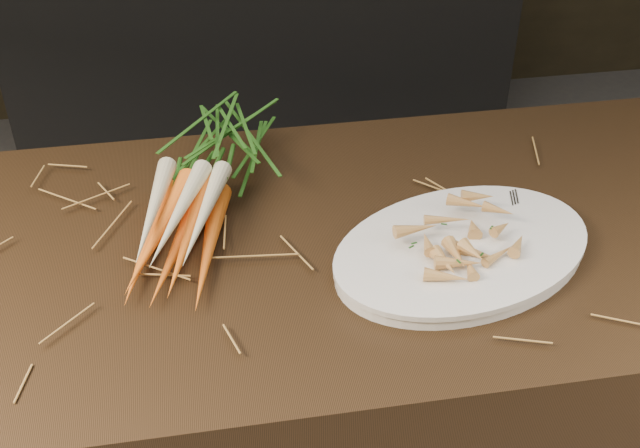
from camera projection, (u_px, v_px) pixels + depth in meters
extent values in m
cube|color=black|center=(208.00, 441.00, 1.49)|extent=(2.40, 0.70, 0.90)
cube|color=black|center=(260.00, 44.00, 3.05)|extent=(1.80, 0.60, 0.80)
cone|color=orange|center=(149.00, 241.00, 1.21)|extent=(0.10, 0.29, 0.04)
cone|color=orange|center=(179.00, 244.00, 1.20)|extent=(0.12, 0.29, 0.04)
cone|color=orange|center=(209.00, 246.00, 1.20)|extent=(0.09, 0.29, 0.04)
cone|color=orange|center=(160.00, 231.00, 1.18)|extent=(0.13, 0.29, 0.04)
cone|color=orange|center=(190.00, 233.00, 1.18)|extent=(0.11, 0.29, 0.04)
cone|color=beige|center=(153.00, 210.00, 1.18)|extent=(0.08, 0.27, 0.04)
cone|color=beige|center=(178.00, 214.00, 1.17)|extent=(0.11, 0.27, 0.04)
cone|color=beige|center=(204.00, 213.00, 1.18)|extent=(0.10, 0.27, 0.05)
ellipsoid|color=#2D721F|center=(214.00, 141.00, 1.38)|extent=(0.24, 0.29, 0.09)
cube|color=silver|center=(546.00, 225.00, 1.23)|extent=(0.05, 0.15, 0.00)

